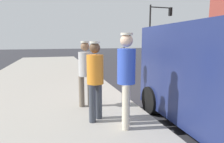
{
  "coord_description": "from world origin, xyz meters",
  "views": [
    {
      "loc": [
        3.03,
        4.72,
        1.81
      ],
      "look_at": [
        1.65,
        0.22,
        1.05
      ],
      "focal_mm": 30.46,
      "sensor_mm": 36.0,
      "label": 1
    }
  ],
  "objects": [
    {
      "name": "ground_plane",
      "position": [
        0.0,
        0.0,
        0.0
      ],
      "size": [
        80.0,
        80.0,
        0.0
      ],
      "primitive_type": "plane",
      "color": "#2D2D33"
    },
    {
      "name": "pedestrian_in_orange",
      "position": [
        2.24,
        0.98,
        1.09
      ],
      "size": [
        0.34,
        0.34,
        1.65
      ],
      "color": "#383D47",
      "rests_on": "sidewalk_slab"
    },
    {
      "name": "traffic_light_corner",
      "position": [
        -6.82,
        -12.18,
        3.52
      ],
      "size": [
        2.48,
        0.42,
        5.2
      ],
      "color": "black",
      "rests_on": "ground"
    },
    {
      "name": "pedestrian_in_gray",
      "position": [
        2.29,
        0.06,
        1.09
      ],
      "size": [
        0.36,
        0.34,
        1.65
      ],
      "color": "#726656",
      "rests_on": "sidewalk_slab"
    },
    {
      "name": "pedestrian_in_blue",
      "position": [
        1.75,
        1.45,
        1.19
      ],
      "size": [
        0.34,
        0.35,
        1.8
      ],
      "color": "beige",
      "rests_on": "sidewalk_slab"
    },
    {
      "name": "parking_meter_near",
      "position": [
        1.35,
        0.22,
        1.18
      ],
      "size": [
        0.14,
        0.18,
        1.52
      ],
      "color": "gray",
      "rests_on": "sidewalk_slab"
    },
    {
      "name": "sidewalk_slab",
      "position": [
        3.5,
        0.0,
        0.07
      ],
      "size": [
        5.0,
        32.0,
        0.15
      ],
      "primitive_type": "cube",
      "color": "#9E998E",
      "rests_on": "ground"
    }
  ]
}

